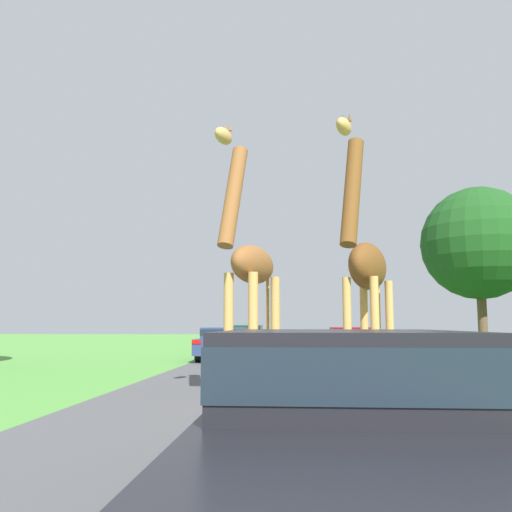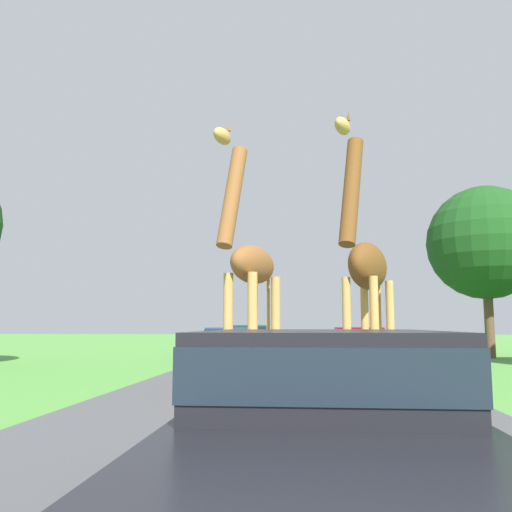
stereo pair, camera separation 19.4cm
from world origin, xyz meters
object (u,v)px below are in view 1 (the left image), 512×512
(car_lead_maroon, at_px, (341,424))
(giraffe_near_road, at_px, (250,272))
(giraffe_companion, at_px, (366,266))
(car_queue_left, at_px, (354,343))
(car_far_ahead, at_px, (245,338))
(car_queue_right, at_px, (225,342))
(car_verge_right, at_px, (267,349))
(tree_left_edge, at_px, (479,243))

(car_lead_maroon, bearing_deg, giraffe_near_road, 99.81)
(giraffe_near_road, height_order, giraffe_companion, giraffe_companion)
(giraffe_near_road, height_order, car_queue_left, giraffe_near_road)
(car_far_ahead, bearing_deg, giraffe_companion, -76.64)
(giraffe_near_road, xyz_separation_m, car_queue_right, (-1.93, 10.96, -1.78))
(giraffe_near_road, height_order, car_far_ahead, giraffe_near_road)
(giraffe_near_road, height_order, car_verge_right, giraffe_near_road)
(car_queue_right, relative_size, car_verge_right, 0.97)
(car_lead_maroon, relative_size, car_queue_right, 1.10)
(car_queue_right, bearing_deg, car_lead_maroon, -80.07)
(car_far_ahead, bearing_deg, tree_left_edge, -18.14)
(car_lead_maroon, distance_m, car_queue_right, 18.41)
(car_lead_maroon, height_order, car_queue_left, car_lead_maroon)
(car_far_ahead, distance_m, tree_left_edge, 11.93)
(car_verge_right, bearing_deg, giraffe_near_road, -90.32)
(car_queue_right, relative_size, tree_left_edge, 0.57)
(giraffe_companion, xyz_separation_m, car_queue_left, (0.84, 10.69, -1.87))
(tree_left_edge, bearing_deg, giraffe_near_road, -124.40)
(giraffe_near_road, relative_size, car_verge_right, 1.21)
(giraffe_companion, relative_size, car_queue_right, 1.26)
(car_lead_maroon, bearing_deg, giraffe_companion, 81.10)
(car_queue_right, bearing_deg, giraffe_companion, -68.94)
(car_queue_left, bearing_deg, giraffe_companion, -94.51)
(car_far_ahead, bearing_deg, car_queue_left, -51.45)
(giraffe_companion, distance_m, car_far_ahead, 17.30)
(car_queue_left, distance_m, car_far_ahead, 7.73)
(car_queue_right, bearing_deg, car_verge_right, -69.06)
(giraffe_companion, relative_size, car_far_ahead, 1.34)
(giraffe_companion, xyz_separation_m, car_far_ahead, (-3.97, 16.73, -1.82))
(giraffe_companion, height_order, car_verge_right, giraffe_companion)
(car_queue_right, bearing_deg, car_queue_left, -4.66)
(car_queue_left, relative_size, car_far_ahead, 1.11)
(car_queue_right, xyz_separation_m, tree_left_edge, (10.91, 2.15, 4.25))
(car_lead_maroon, xyz_separation_m, car_far_ahead, (-2.87, 23.77, 0.01))
(car_far_ahead, bearing_deg, car_verge_right, -81.22)
(giraffe_near_road, relative_size, car_lead_maroon, 1.13)
(car_queue_left, bearing_deg, car_far_ahead, 128.55)
(car_far_ahead, bearing_deg, car_queue_right, -93.08)
(giraffe_near_road, bearing_deg, car_far_ahead, -65.60)
(giraffe_companion, height_order, car_lead_maroon, giraffe_companion)
(car_queue_left, distance_m, car_verge_right, 5.68)
(giraffe_companion, height_order, car_queue_right, giraffe_companion)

